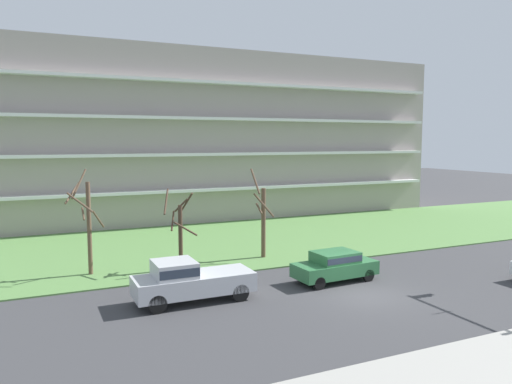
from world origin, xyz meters
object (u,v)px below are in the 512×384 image
pickup_silver_near_left (189,280)px  tree_center (263,219)px  tree_far_left (87,222)px  sedan_green_center_left (335,265)px  tree_left (180,231)px

pickup_silver_near_left → tree_center: bearing=-137.5°
tree_far_left → pickup_silver_near_left: (3.65, -6.40, -1.90)m
tree_center → sedan_green_center_left: bearing=-77.8°
pickup_silver_near_left → sedan_green_center_left: size_ratio=1.20×
tree_center → sedan_green_center_left: size_ratio=1.23×
tree_far_left → sedan_green_center_left: 13.28m
tree_left → tree_center: tree_center is taller
tree_far_left → tree_left: size_ratio=1.26×
tree_far_left → tree_center: size_ratio=1.03×
tree_far_left → pickup_silver_near_left: size_ratio=1.06×
pickup_silver_near_left → sedan_green_center_left: (7.80, 0.00, -0.14)m
tree_far_left → tree_left: 4.91m
tree_center → pickup_silver_near_left: (-6.51, -6.00, -1.46)m
tree_left → tree_far_left: bearing=167.4°
tree_left → sedan_green_center_left: size_ratio=1.01×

